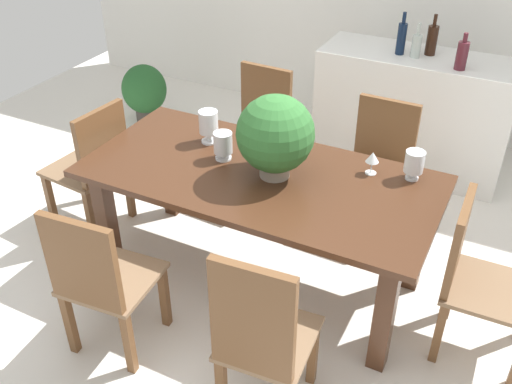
{
  "coord_description": "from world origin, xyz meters",
  "views": [
    {
      "loc": [
        1.25,
        -2.45,
        2.49
      ],
      "look_at": [
        -0.02,
        0.05,
        0.64
      ],
      "focal_mm": 40.8,
      "sensor_mm": 36.0,
      "label": 1
    }
  ],
  "objects_px": {
    "crystal_vase_center_near": "(208,123)",
    "wine_bottle_tall": "(462,55)",
    "crystal_vase_right": "(223,144)",
    "wine_bottle_clear": "(401,38)",
    "chair_far_right": "(379,160)",
    "wine_bottle_amber": "(432,40)",
    "flower_centerpiece": "(275,135)",
    "kitchen_counter": "(412,113)",
    "wine_bottle_dark": "(416,45)",
    "potted_plant_floor": "(144,91)",
    "chair_foot_end": "(475,274)",
    "dining_table": "(259,191)",
    "chair_head_end": "(94,163)",
    "chair_near_right": "(261,337)",
    "wine_glass": "(373,158)",
    "crystal_vase_left": "(414,163)",
    "chair_far_left": "(260,128)",
    "chair_near_left": "(99,278)"
  },
  "relations": [
    {
      "from": "crystal_vase_center_near",
      "to": "crystal_vase_right",
      "type": "xyz_separation_m",
      "value": [
        0.18,
        -0.14,
        -0.03
      ]
    },
    {
      "from": "chair_foot_end",
      "to": "chair_far_left",
      "type": "distance_m",
      "value": 1.92
    },
    {
      "from": "chair_far_right",
      "to": "wine_glass",
      "type": "xyz_separation_m",
      "value": [
        0.1,
        -0.61,
        0.36
      ]
    },
    {
      "from": "crystal_vase_right",
      "to": "flower_centerpiece",
      "type": "bearing_deg",
      "value": -5.39
    },
    {
      "from": "kitchen_counter",
      "to": "wine_bottle_tall",
      "type": "bearing_deg",
      "value": -27.12
    },
    {
      "from": "dining_table",
      "to": "chair_foot_end",
      "type": "distance_m",
      "value": 1.24
    },
    {
      "from": "crystal_vase_center_near",
      "to": "wine_bottle_tall",
      "type": "distance_m",
      "value": 1.89
    },
    {
      "from": "flower_centerpiece",
      "to": "crystal_vase_right",
      "type": "bearing_deg",
      "value": 174.61
    },
    {
      "from": "crystal_vase_center_near",
      "to": "potted_plant_floor",
      "type": "height_order",
      "value": "crystal_vase_center_near"
    },
    {
      "from": "wine_bottle_tall",
      "to": "flower_centerpiece",
      "type": "bearing_deg",
      "value": -112.9
    },
    {
      "from": "crystal_vase_left",
      "to": "crystal_vase_right",
      "type": "bearing_deg",
      "value": -164.97
    },
    {
      "from": "chair_far_right",
      "to": "crystal_vase_left",
      "type": "relative_size",
      "value": 5.31
    },
    {
      "from": "flower_centerpiece",
      "to": "wine_bottle_tall",
      "type": "height_order",
      "value": "flower_centerpiece"
    },
    {
      "from": "dining_table",
      "to": "chair_near_right",
      "type": "relative_size",
      "value": 1.98
    },
    {
      "from": "chair_far_right",
      "to": "wine_bottle_dark",
      "type": "bearing_deg",
      "value": 93.51
    },
    {
      "from": "wine_bottle_dark",
      "to": "crystal_vase_center_near",
      "type": "bearing_deg",
      "value": -119.56
    },
    {
      "from": "kitchen_counter",
      "to": "chair_near_right",
      "type": "bearing_deg",
      "value": -89.93
    },
    {
      "from": "chair_near_right",
      "to": "flower_centerpiece",
      "type": "height_order",
      "value": "flower_centerpiece"
    },
    {
      "from": "dining_table",
      "to": "potted_plant_floor",
      "type": "height_order",
      "value": "dining_table"
    },
    {
      "from": "crystal_vase_right",
      "to": "wine_bottle_clear",
      "type": "bearing_deg",
      "value": 71.38
    },
    {
      "from": "chair_head_end",
      "to": "crystal_vase_center_near",
      "type": "distance_m",
      "value": 0.9
    },
    {
      "from": "chair_far_right",
      "to": "wine_bottle_dark",
      "type": "height_order",
      "value": "wine_bottle_dark"
    },
    {
      "from": "chair_near_left",
      "to": "chair_far_right",
      "type": "relative_size",
      "value": 1.03
    },
    {
      "from": "dining_table",
      "to": "chair_near_right",
      "type": "distance_m",
      "value": 1.03
    },
    {
      "from": "chair_foot_end",
      "to": "wine_bottle_tall",
      "type": "distance_m",
      "value": 1.79
    },
    {
      "from": "wine_bottle_amber",
      "to": "crystal_vase_center_near",
      "type": "bearing_deg",
      "value": -120.24
    },
    {
      "from": "dining_table",
      "to": "wine_bottle_amber",
      "type": "distance_m",
      "value": 1.95
    },
    {
      "from": "chair_far_right",
      "to": "wine_bottle_dark",
      "type": "xyz_separation_m",
      "value": [
        -0.03,
        0.83,
        0.53
      ]
    },
    {
      "from": "chair_near_left",
      "to": "wine_bottle_tall",
      "type": "height_order",
      "value": "wine_bottle_tall"
    },
    {
      "from": "chair_head_end",
      "to": "crystal_vase_right",
      "type": "xyz_separation_m",
      "value": [
        0.97,
        0.06,
        0.35
      ]
    },
    {
      "from": "wine_bottle_dark",
      "to": "potted_plant_floor",
      "type": "xyz_separation_m",
      "value": [
        -2.35,
        -0.26,
        -0.72
      ]
    },
    {
      "from": "chair_head_end",
      "to": "wine_glass",
      "type": "relative_size",
      "value": 6.8
    },
    {
      "from": "chair_far_right",
      "to": "wine_glass",
      "type": "bearing_deg",
      "value": -79.15
    },
    {
      "from": "flower_centerpiece",
      "to": "wine_bottle_clear",
      "type": "xyz_separation_m",
      "value": [
        0.22,
        1.72,
        0.05
      ]
    },
    {
      "from": "chair_far_right",
      "to": "wine_bottle_amber",
      "type": "height_order",
      "value": "wine_bottle_amber"
    },
    {
      "from": "chair_head_end",
      "to": "chair_foot_end",
      "type": "height_order",
      "value": "chair_head_end"
    },
    {
      "from": "chair_foot_end",
      "to": "crystal_vase_left",
      "type": "xyz_separation_m",
      "value": [
        -0.45,
        0.34,
        0.37
      ]
    },
    {
      "from": "chair_foot_end",
      "to": "crystal_vase_right",
      "type": "xyz_separation_m",
      "value": [
        -1.5,
        0.06,
        0.36
      ]
    },
    {
      "from": "chair_near_left",
      "to": "chair_far_right",
      "type": "xyz_separation_m",
      "value": [
        0.91,
        1.81,
        -0.01
      ]
    },
    {
      "from": "wine_bottle_amber",
      "to": "chair_far_left",
      "type": "bearing_deg",
      "value": -136.05
    },
    {
      "from": "wine_bottle_tall",
      "to": "wine_bottle_amber",
      "type": "bearing_deg",
      "value": 141.86
    },
    {
      "from": "crystal_vase_center_near",
      "to": "wine_bottle_dark",
      "type": "bearing_deg",
      "value": 60.44
    },
    {
      "from": "chair_foot_end",
      "to": "wine_glass",
      "type": "height_order",
      "value": "chair_foot_end"
    },
    {
      "from": "dining_table",
      "to": "flower_centerpiece",
      "type": "distance_m",
      "value": 0.38
    },
    {
      "from": "flower_centerpiece",
      "to": "kitchen_counter",
      "type": "height_order",
      "value": "flower_centerpiece"
    },
    {
      "from": "wine_bottle_tall",
      "to": "wine_bottle_amber",
      "type": "height_order",
      "value": "wine_bottle_amber"
    },
    {
      "from": "kitchen_counter",
      "to": "wine_bottle_dark",
      "type": "height_order",
      "value": "wine_bottle_dark"
    },
    {
      "from": "chair_foot_end",
      "to": "potted_plant_floor",
      "type": "height_order",
      "value": "chair_foot_end"
    },
    {
      "from": "chair_near_right",
      "to": "wine_bottle_amber",
      "type": "bearing_deg",
      "value": -95.4
    },
    {
      "from": "chair_foot_end",
      "to": "flower_centerpiece",
      "type": "relative_size",
      "value": 1.9
    }
  ]
}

